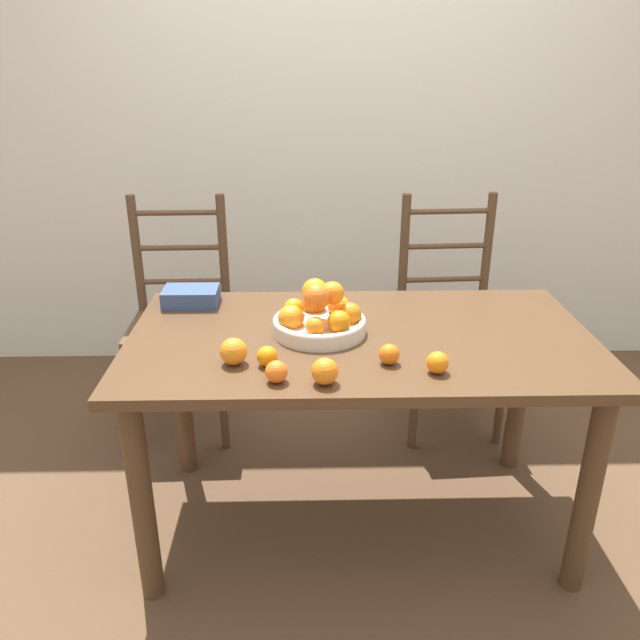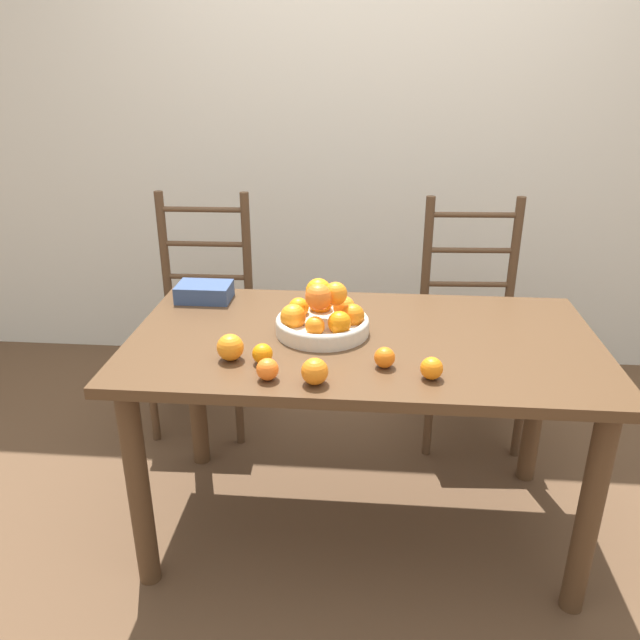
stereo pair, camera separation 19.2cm
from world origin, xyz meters
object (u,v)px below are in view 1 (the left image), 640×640
object	(u,v)px
chair_left	(181,325)
chair_right	(449,322)
orange_loose_3	(389,354)
book_stack	(191,297)
fruit_bowl	(320,317)
orange_loose_4	(233,351)
orange_loose_5	(276,372)
orange_loose_1	(325,371)
orange_loose_2	(438,363)
orange_loose_0	(267,356)

from	to	relation	value
chair_left	chair_right	size ratio (longest dim) A/B	1.00
orange_loose_3	book_stack	world-z (taller)	same
orange_loose_3	fruit_bowl	bearing A→B (deg)	130.73
orange_loose_4	orange_loose_5	world-z (taller)	orange_loose_4
orange_loose_3	chair_right	world-z (taller)	chair_right
orange_loose_1	orange_loose_4	world-z (taller)	orange_loose_4
orange_loose_3	book_stack	size ratio (longest dim) A/B	0.31
orange_loose_4	book_stack	distance (m)	0.52
orange_loose_3	orange_loose_1	bearing A→B (deg)	-148.64
orange_loose_2	orange_loose_5	bearing A→B (deg)	-174.44
orange_loose_5	orange_loose_2	bearing A→B (deg)	5.56
orange_loose_3	orange_loose_4	distance (m)	0.45
orange_loose_2	chair_left	size ratio (longest dim) A/B	0.06
orange_loose_1	orange_loose_3	bearing A→B (deg)	31.36
orange_loose_0	orange_loose_5	size ratio (longest dim) A/B	0.96
orange_loose_5	orange_loose_4	bearing A→B (deg)	138.75
orange_loose_2	chair_right	distance (m)	1.04
orange_loose_3	chair_left	bearing A→B (deg)	131.28
orange_loose_5	chair_right	world-z (taller)	chair_right
fruit_bowl	orange_loose_1	xyz separation A→B (m)	(0.01, -0.35, -0.02)
orange_loose_0	orange_loose_3	distance (m)	0.36
fruit_bowl	chair_right	world-z (taller)	chair_right
orange_loose_5	chair_right	size ratio (longest dim) A/B	0.06
orange_loose_4	book_stack	xyz separation A→B (m)	(-0.20, 0.48, -0.01)
book_stack	chair_left	bearing A→B (deg)	108.25
chair_left	orange_loose_4	bearing A→B (deg)	-70.61
chair_left	orange_loose_2	bearing A→B (deg)	-47.66
orange_loose_2	chair_right	size ratio (longest dim) A/B	0.06
orange_loose_1	orange_loose_5	xyz separation A→B (m)	(-0.13, 0.01, -0.01)
book_stack	orange_loose_4	bearing A→B (deg)	-67.05
orange_loose_2	book_stack	distance (m)	0.96
orange_loose_2	orange_loose_0	bearing A→B (deg)	173.59
orange_loose_4	orange_loose_0	bearing A→B (deg)	-8.45
orange_loose_0	orange_loose_4	bearing A→B (deg)	171.55
fruit_bowl	orange_loose_1	distance (m)	0.35
orange_loose_5	chair_right	distance (m)	1.27
chair_left	book_stack	size ratio (longest dim) A/B	5.29
orange_loose_2	book_stack	size ratio (longest dim) A/B	0.32
orange_loose_1	book_stack	world-z (taller)	orange_loose_1
orange_loose_3	orange_loose_5	xyz separation A→B (m)	(-0.32, -0.10, 0.00)
orange_loose_5	chair_left	size ratio (longest dim) A/B	0.06
fruit_bowl	orange_loose_0	world-z (taller)	fruit_bowl
orange_loose_1	chair_left	size ratio (longest dim) A/B	0.07
book_stack	orange_loose_0	bearing A→B (deg)	-58.67
orange_loose_1	chair_right	xyz separation A→B (m)	(0.58, 1.02, -0.29)
orange_loose_0	orange_loose_4	distance (m)	0.10
fruit_bowl	orange_loose_1	size ratio (longest dim) A/B	4.03
orange_loose_0	book_stack	bearing A→B (deg)	121.33
orange_loose_5	orange_loose_1	bearing A→B (deg)	-5.57
orange_loose_1	orange_loose_2	distance (m)	0.33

